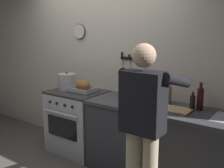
{
  "coord_description": "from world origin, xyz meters",
  "views": [
    {
      "loc": [
        2.36,
        -1.77,
        1.8
      ],
      "look_at": [
        0.49,
        0.85,
        1.11
      ],
      "focal_mm": 43.73,
      "sensor_mm": 36.0,
      "label": 1
    }
  ],
  "objects_px": {
    "roasting_pan": "(83,87)",
    "bottle_vinegar": "(169,95)",
    "person_cook": "(144,122)",
    "bottle_wine_red": "(200,98)",
    "bottle_soy_sauce": "(192,103)",
    "stock_pot": "(67,82)",
    "cutting_board": "(174,110)",
    "bottle_hot_sauce": "(149,95)",
    "stove": "(78,121)"
  },
  "relations": [
    {
      "from": "stock_pot",
      "to": "bottle_soy_sauce",
      "type": "bearing_deg",
      "value": 2.38
    },
    {
      "from": "roasting_pan",
      "to": "cutting_board",
      "type": "height_order",
      "value": "roasting_pan"
    },
    {
      "from": "stove",
      "to": "roasting_pan",
      "type": "bearing_deg",
      "value": 7.86
    },
    {
      "from": "roasting_pan",
      "to": "bottle_vinegar",
      "type": "distance_m",
      "value": 1.23
    },
    {
      "from": "roasting_pan",
      "to": "bottle_hot_sauce",
      "type": "bearing_deg",
      "value": 10.07
    },
    {
      "from": "bottle_wine_red",
      "to": "bottle_hot_sauce",
      "type": "height_order",
      "value": "bottle_wine_red"
    },
    {
      "from": "stove",
      "to": "bottle_wine_red",
      "type": "distance_m",
      "value": 1.8
    },
    {
      "from": "stock_pot",
      "to": "cutting_board",
      "type": "relative_size",
      "value": 0.72
    },
    {
      "from": "stock_pot",
      "to": "bottle_wine_red",
      "type": "xyz_separation_m",
      "value": [
        1.88,
        0.14,
        0.01
      ]
    },
    {
      "from": "bottle_soy_sauce",
      "to": "stove",
      "type": "bearing_deg",
      "value": -177.6
    },
    {
      "from": "stock_pot",
      "to": "bottle_vinegar",
      "type": "bearing_deg",
      "value": 6.2
    },
    {
      "from": "stock_pot",
      "to": "bottle_hot_sauce",
      "type": "relative_size",
      "value": 1.62
    },
    {
      "from": "person_cook",
      "to": "bottle_wine_red",
      "type": "relative_size",
      "value": 5.42
    },
    {
      "from": "stove",
      "to": "stock_pot",
      "type": "relative_size",
      "value": 3.48
    },
    {
      "from": "bottle_hot_sauce",
      "to": "bottle_soy_sauce",
      "type": "relative_size",
      "value": 0.76
    },
    {
      "from": "person_cook",
      "to": "bottle_vinegar",
      "type": "relative_size",
      "value": 6.25
    },
    {
      "from": "bottle_wine_red",
      "to": "bottle_soy_sauce",
      "type": "bearing_deg",
      "value": -132.4
    },
    {
      "from": "bottle_wine_red",
      "to": "stock_pot",
      "type": "bearing_deg",
      "value": -175.7
    },
    {
      "from": "stove",
      "to": "bottle_soy_sauce",
      "type": "distance_m",
      "value": 1.73
    },
    {
      "from": "person_cook",
      "to": "bottle_hot_sauce",
      "type": "distance_m",
      "value": 0.96
    },
    {
      "from": "person_cook",
      "to": "bottle_wine_red",
      "type": "xyz_separation_m",
      "value": [
        0.24,
        0.82,
        0.08
      ]
    },
    {
      "from": "stock_pot",
      "to": "bottle_wine_red",
      "type": "relative_size",
      "value": 0.84
    },
    {
      "from": "bottle_hot_sauce",
      "to": "cutting_board",
      "type": "bearing_deg",
      "value": -28.35
    },
    {
      "from": "bottle_wine_red",
      "to": "bottle_soy_sauce",
      "type": "relative_size",
      "value": 1.46
    },
    {
      "from": "cutting_board",
      "to": "roasting_pan",
      "type": "bearing_deg",
      "value": 177.27
    },
    {
      "from": "roasting_pan",
      "to": "bottle_vinegar",
      "type": "bearing_deg",
      "value": 6.66
    },
    {
      "from": "stove",
      "to": "roasting_pan",
      "type": "height_order",
      "value": "roasting_pan"
    },
    {
      "from": "bottle_soy_sauce",
      "to": "bottle_wine_red",
      "type": "bearing_deg",
      "value": 47.6
    },
    {
      "from": "bottle_vinegar",
      "to": "person_cook",
      "type": "bearing_deg",
      "value": -81.09
    },
    {
      "from": "roasting_pan",
      "to": "bottle_hot_sauce",
      "type": "xyz_separation_m",
      "value": [
        0.94,
        0.17,
        -0.01
      ]
    },
    {
      "from": "bottle_hot_sauce",
      "to": "stock_pot",
      "type": "bearing_deg",
      "value": -171.27
    },
    {
      "from": "bottle_wine_red",
      "to": "bottle_hot_sauce",
      "type": "relative_size",
      "value": 1.92
    },
    {
      "from": "bottle_vinegar",
      "to": "stove",
      "type": "bearing_deg",
      "value": -173.24
    },
    {
      "from": "stock_pot",
      "to": "bottle_hot_sauce",
      "type": "bearing_deg",
      "value": 8.73
    },
    {
      "from": "stock_pot",
      "to": "cutting_board",
      "type": "bearing_deg",
      "value": -1.52
    },
    {
      "from": "person_cook",
      "to": "bottle_soy_sauce",
      "type": "bearing_deg",
      "value": 0.59
    },
    {
      "from": "bottle_hot_sauce",
      "to": "bottle_vinegar",
      "type": "bearing_deg",
      "value": -5.4
    },
    {
      "from": "bottle_wine_red",
      "to": "bottle_hot_sauce",
      "type": "xyz_separation_m",
      "value": [
        -0.65,
        0.05,
        -0.06
      ]
    },
    {
      "from": "person_cook",
      "to": "bottle_wine_red",
      "type": "bearing_deg",
      "value": -2.28
    },
    {
      "from": "roasting_pan",
      "to": "bottle_wine_red",
      "type": "xyz_separation_m",
      "value": [
        1.59,
        0.12,
        0.06
      ]
    },
    {
      "from": "stock_pot",
      "to": "bottle_wine_red",
      "type": "height_order",
      "value": "bottle_wine_red"
    },
    {
      "from": "stove",
      "to": "bottle_vinegar",
      "type": "bearing_deg",
      "value": 6.76
    },
    {
      "from": "bottle_wine_red",
      "to": "bottle_hot_sauce",
      "type": "bearing_deg",
      "value": 175.76
    },
    {
      "from": "person_cook",
      "to": "bottle_wine_red",
      "type": "distance_m",
      "value": 0.86
    },
    {
      "from": "cutting_board",
      "to": "stove",
      "type": "bearing_deg",
      "value": 178.03
    },
    {
      "from": "bottle_soy_sauce",
      "to": "cutting_board",
      "type": "bearing_deg",
      "value": -142.31
    },
    {
      "from": "bottle_wine_red",
      "to": "cutting_board",
      "type": "bearing_deg",
      "value": -139.22
    },
    {
      "from": "stove",
      "to": "stock_pot",
      "type": "height_order",
      "value": "stock_pot"
    },
    {
      "from": "person_cook",
      "to": "cutting_board",
      "type": "bearing_deg",
      "value": 11.7
    },
    {
      "from": "person_cook",
      "to": "roasting_pan",
      "type": "height_order",
      "value": "person_cook"
    }
  ]
}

